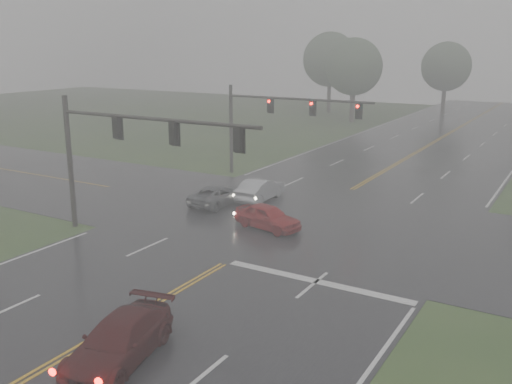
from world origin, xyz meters
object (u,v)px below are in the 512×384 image
Objects in this scene: sedan_red at (268,229)px; signal_gantry_far at (271,115)px; sedan_maroon at (120,361)px; car_grey at (218,205)px; sedan_silver at (260,200)px; signal_gantry_near at (119,142)px.

sedan_red is 0.34× the size of signal_gantry_far.
sedan_maroon is 0.42× the size of signal_gantry_far.
car_grey is at bearing 74.60° from sedan_red.
sedan_silver is 0.99× the size of car_grey.
car_grey is at bearing 102.28° from sedan_maroon.
car_grey is 0.38× the size of signal_gantry_far.
signal_gantry_near is at bearing 85.33° from car_grey.
signal_gantry_near is at bearing 143.02° from sedan_red.
signal_gantry_near is 1.05× the size of signal_gantry_far.
signal_gantry_far reaches higher than sedan_silver.
signal_gantry_far is (-0.14, 15.87, -0.27)m from signal_gantry_near.
sedan_red is (-2.55, 14.05, 0.00)m from sedan_maroon.
sedan_red reaches higher than car_grey.
sedan_red is 9.13m from signal_gantry_near.
sedan_silver is at bearing -127.67° from car_grey.
signal_gantry_near reaches higher than sedan_red.
sedan_maroon is 19.79m from sedan_silver.
sedan_red is 0.90× the size of car_grey.
sedan_silver reaches higher than sedan_maroon.
sedan_red is at bearing 122.12° from sedan_silver.
sedan_red is 0.32× the size of signal_gantry_near.
sedan_silver reaches higher than sedan_red.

